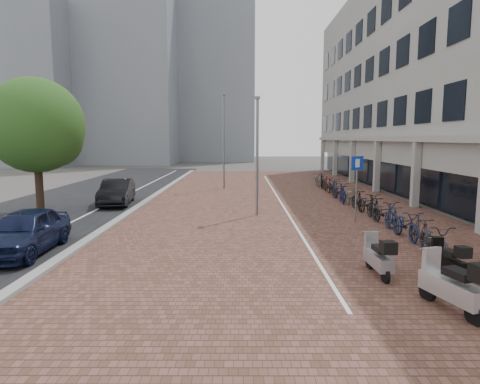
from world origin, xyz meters
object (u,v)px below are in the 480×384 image
object	(u,v)px
car_dark	(117,192)
parking_sign	(357,177)
car_navy	(25,231)
scooter_back	(452,284)
scooter_mid	(448,259)
scooter_front	(378,256)

from	to	relation	value
car_dark	parking_sign	distance (m)	12.27
car_navy	scooter_back	world-z (taller)	car_navy
parking_sign	car_navy	bearing A→B (deg)	-178.89
car_dark	scooter_mid	size ratio (longest dim) A/B	2.94
scooter_back	scooter_mid	bearing A→B (deg)	49.80
scooter_back	parking_sign	world-z (taller)	parking_sign
scooter_front	scooter_back	world-z (taller)	scooter_back
car_dark	parking_sign	xyz separation A→B (m)	(11.33, -4.55, 1.20)
car_navy	car_dark	bearing A→B (deg)	88.00
scooter_front	parking_sign	size ratio (longest dim) A/B	0.56
car_dark	scooter_back	world-z (taller)	car_dark
car_navy	scooter_front	xyz separation A→B (m)	(10.00, -2.09, -0.15)
scooter_mid	parking_sign	xyz separation A→B (m)	(-0.37, 7.08, 1.40)
scooter_front	scooter_back	xyz separation A→B (m)	(0.74, -2.23, 0.07)
scooter_front	parking_sign	xyz separation A→B (m)	(1.33, 6.96, 1.35)
scooter_mid	parking_sign	world-z (taller)	parking_sign
car_navy	parking_sign	distance (m)	12.39
car_dark	scooter_back	distance (m)	17.44
car_navy	car_dark	xyz separation A→B (m)	(0.00, 9.42, -0.01)
car_dark	scooter_front	xyz separation A→B (m)	(10.00, -11.51, -0.14)
car_dark	scooter_mid	distance (m)	16.50
car_dark	parking_sign	bearing A→B (deg)	-29.31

